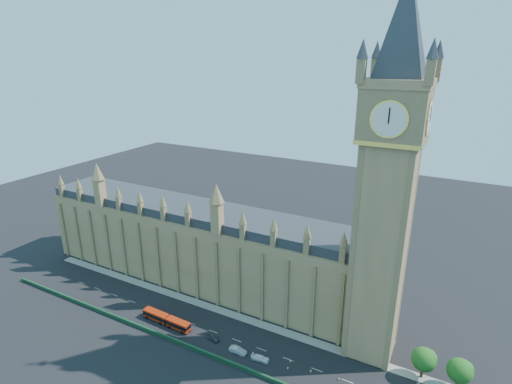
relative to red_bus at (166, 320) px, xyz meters
The scene contains 15 objects.
ground 18.73m from the red_bus, 11.44° to the left, with size 400.00×400.00×0.00m, color black.
palace_westminster 29.29m from the red_bus, 104.61° to the left, with size 120.00×20.00×28.00m.
elizabeth_tower 79.35m from the red_bus, 17.45° to the left, with size 20.59×20.59×105.00m.
bridge_parapet 19.07m from the red_bus, 16.15° to the right, with size 160.00×0.60×1.20m, color #1E4C2D.
kerb_north 22.61m from the red_bus, 35.81° to the left, with size 160.00×3.00×0.16m, color gray.
tree_east_near 71.98m from the red_bus, 11.06° to the left, with size 6.00×6.00×8.50m.
tree_east_far 79.83m from the red_bus, ahead, with size 6.00×6.00×8.50m.
red_bus is the anchor object (origin of this frame).
car_grey 16.34m from the red_bus, ahead, with size 1.59×3.94×1.34m, color #404448.
car_silver 25.19m from the red_bus, ahead, with size 1.73×4.97×1.64m, color #AEB2B6.
car_white 31.88m from the red_bus, ahead, with size 2.00×4.92×1.43m, color white.
cone_a 45.26m from the red_bus, ahead, with size 0.60×0.60×0.77m.
cone_b 39.32m from the red_bus, ahead, with size 0.53×0.53×0.74m.
cone_c 39.61m from the red_bus, ahead, with size 0.46×0.46×0.67m.
cone_d 52.40m from the red_bus, ahead, with size 0.46×0.46×0.63m.
Camera 1 is at (52.75, -79.87, 76.75)m, focal length 28.00 mm.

